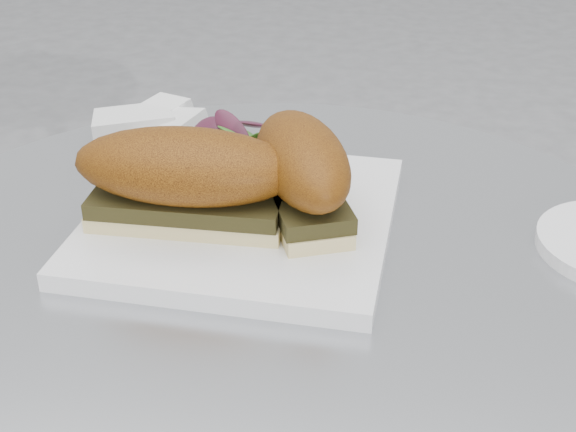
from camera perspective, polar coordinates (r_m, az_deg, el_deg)
name	(u,v)px	position (r m, az deg, el deg)	size (l,w,h in m)	color
plate	(242,218)	(0.69, -3.27, -0.15)	(0.25, 0.25, 0.02)	white
sandwich_left	(186,176)	(0.65, -7.24, 2.84)	(0.19, 0.09, 0.08)	#DBC489
sandwich_right	(302,169)	(0.66, 1.01, 3.39)	(0.12, 0.17, 0.08)	#DBC489
salad	(232,145)	(0.75, -3.99, 5.08)	(0.10, 0.10, 0.05)	#477F29
napkin	(150,133)	(0.86, -9.77, 5.82)	(0.11, 0.11, 0.02)	white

